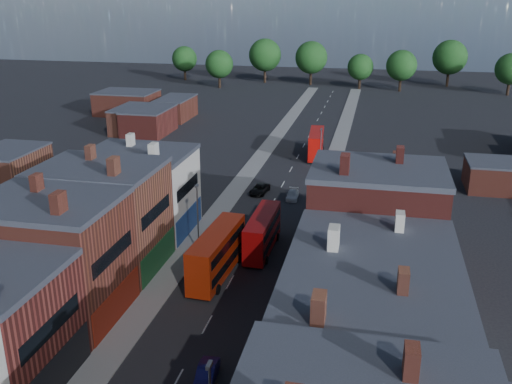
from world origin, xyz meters
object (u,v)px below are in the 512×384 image
at_px(car_1, 206,375).
at_px(car_2, 260,189).
at_px(car_3, 292,195).
at_px(bus_1, 262,232).
at_px(bus_2, 316,143).
at_px(bus_0, 217,253).
at_px(ped_3, 279,293).

xyz_separation_m(car_1, car_2, (-4.90, 42.76, -0.01)).
xyz_separation_m(car_2, car_3, (5.06, -1.20, -0.06)).
bearing_deg(bus_1, bus_2, 88.59).
bearing_deg(car_3, car_1, -92.70).
xyz_separation_m(car_1, car_3, (0.16, 41.56, -0.08)).
xyz_separation_m(bus_0, bus_1, (3.33, 6.95, -0.30)).
bearing_deg(car_2, ped_3, -68.32).
distance_m(bus_1, ped_3, 11.69).
bearing_deg(car_2, car_1, -76.98).
bearing_deg(bus_0, car_1, -73.34).
relative_size(bus_1, car_1, 2.54).
relative_size(bus_0, car_2, 2.49).
xyz_separation_m(bus_2, car_3, (-0.73, -22.74, -1.88)).
height_order(bus_0, car_2, bus_0).
distance_m(car_1, car_2, 43.04).
height_order(bus_1, car_2, bus_1).
distance_m(bus_0, bus_2, 47.84).
distance_m(bus_2, ped_3, 51.68).
height_order(car_1, ped_3, ped_3).
relative_size(bus_0, car_3, 2.88).
bearing_deg(bus_0, bus_1, 67.98).
height_order(bus_1, bus_2, bus_2).
relative_size(bus_1, car_2, 2.19).
height_order(bus_2, car_1, bus_2).
bearing_deg(car_1, bus_0, 98.56).
xyz_separation_m(bus_2, car_1, (-0.90, -64.30, -1.81)).
bearing_deg(car_3, bus_0, -101.72).
relative_size(bus_1, ped_3, 5.97).
xyz_separation_m(bus_0, bus_2, (4.78, 47.60, -0.18)).
xyz_separation_m(car_3, ped_3, (3.11, -28.86, 0.39)).
bearing_deg(bus_0, bus_2, 87.84).
distance_m(car_3, ped_3, 29.03).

